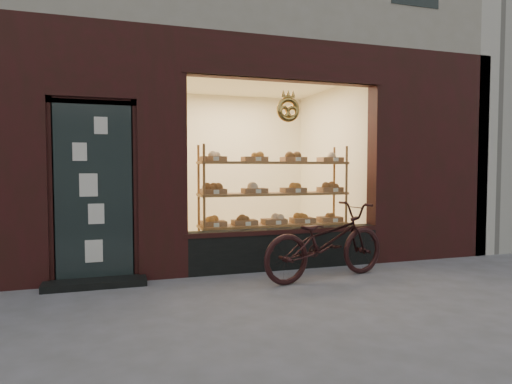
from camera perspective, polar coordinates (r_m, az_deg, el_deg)
name	(u,v)px	position (r m, az deg, el deg)	size (l,w,h in m)	color
ground	(325,321)	(4.31, 8.63, -15.65)	(90.00, 90.00, 0.00)	#545454
display_shelf	(274,204)	(6.63, 2.28, -1.50)	(2.20, 0.45, 1.70)	olive
bicycle	(326,241)	(5.74, 8.69, -6.11)	(0.62, 1.79, 0.94)	black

